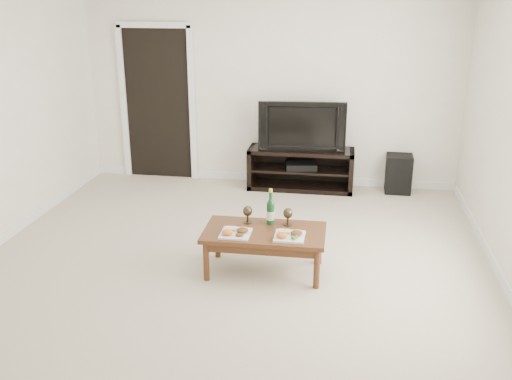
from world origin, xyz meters
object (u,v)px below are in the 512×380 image
at_px(media_console, 301,169).
at_px(coffee_table, 264,251).
at_px(television, 302,125).
at_px(subwoofer, 398,174).

distance_m(media_console, coffee_table, 2.45).
bearing_deg(coffee_table, television, 86.94).
relative_size(media_console, coffee_table, 1.24).
bearing_deg(subwoofer, television, -175.23).
distance_m(subwoofer, coffee_table, 2.89).
height_order(media_console, subwoofer, media_console).
height_order(media_console, coffee_table, media_console).
xyz_separation_m(media_console, coffee_table, (-0.13, -2.45, -0.07)).
distance_m(television, coffee_table, 2.54).
bearing_deg(subwoofer, coffee_table, -117.90).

